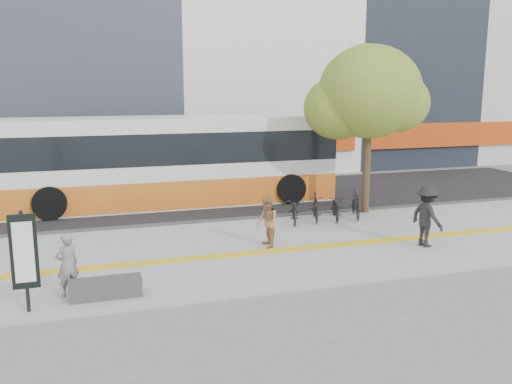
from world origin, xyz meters
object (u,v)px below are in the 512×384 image
object	(u,v)px
signboard	(24,253)
seated_woman	(67,264)
bench	(106,288)
bus	(172,163)
street_tree	(367,94)
pedestrian_tan	(267,222)
pedestrian_dark	(427,216)

from	to	relation	value
signboard	seated_woman	world-z (taller)	signboard
bench	bus	xyz separation A→B (m)	(3.05, 9.70, 1.42)
street_tree	pedestrian_tan	world-z (taller)	street_tree
bench	street_tree	distance (m)	12.23
bus	pedestrian_dark	world-z (taller)	bus
signboard	street_tree	bearing A→B (deg)	29.07
street_tree	seated_woman	size ratio (longest dim) A/B	4.32
seated_woman	pedestrian_tan	distance (m)	5.98
seated_woman	bench	bearing A→B (deg)	127.70
signboard	pedestrian_dark	xyz separation A→B (m)	(10.92, 1.62, -0.37)
street_tree	seated_woman	xyz separation A→B (m)	(-10.58, -5.60, -3.70)
signboard	street_tree	xyz separation A→B (m)	(11.38, 6.33, 3.15)
bench	signboard	xyz separation A→B (m)	(-1.60, -0.31, 1.06)
bench	pedestrian_tan	world-z (taller)	pedestrian_tan
seated_woman	pedestrian_tan	size ratio (longest dim) A/B	0.96
pedestrian_tan	bus	bearing A→B (deg)	-163.99
street_tree	bus	distance (m)	8.16
bench	bus	distance (m)	10.27
bench	signboard	distance (m)	1.94
street_tree	pedestrian_tan	size ratio (longest dim) A/B	4.12
bus	pedestrian_tan	world-z (taller)	bus
bench	street_tree	bearing A→B (deg)	31.62
street_tree	seated_woman	bearing A→B (deg)	-152.11
street_tree	pedestrian_tan	bearing A→B (deg)	-146.17
pedestrian_tan	pedestrian_dark	size ratio (longest dim) A/B	0.83
bench	seated_woman	world-z (taller)	seated_woman
pedestrian_dark	seated_woman	bearing A→B (deg)	86.89
signboard	street_tree	distance (m)	13.40
bench	pedestrian_dark	distance (m)	9.44
bench	pedestrian_dark	xyz separation A→B (m)	(9.32, 1.32, 0.69)
seated_woman	bus	bearing A→B (deg)	-137.01
seated_woman	street_tree	bearing A→B (deg)	-176.60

